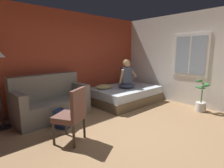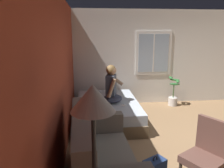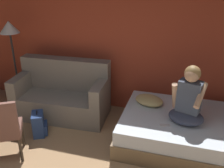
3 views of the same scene
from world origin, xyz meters
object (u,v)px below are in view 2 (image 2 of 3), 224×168
at_px(person_seated, 112,87).
at_px(throw_pillow, 98,108).
at_px(couch, 99,160).
at_px(floor_lamp, 93,117).
at_px(potted_plant, 173,95).
at_px(bed, 108,111).
at_px(side_chair, 207,153).
at_px(cell_phone, 123,105).

bearing_deg(person_seated, throw_pillow, 149.30).
bearing_deg(couch, floor_lamp, 175.16).
relative_size(couch, potted_plant, 2.05).
relative_size(bed, floor_lamp, 1.23).
bearing_deg(throw_pillow, floor_lamp, 177.06).
relative_size(couch, side_chair, 1.78).
bearing_deg(potted_plant, throw_pillow, 124.34).
height_order(cell_phone, floor_lamp, floor_lamp).
distance_m(bed, throw_pillow, 0.78).
height_order(couch, side_chair, couch).
relative_size(bed, side_chair, 2.13).
xyz_separation_m(person_seated, floor_lamp, (-3.26, 0.50, 0.59)).
xyz_separation_m(couch, cell_phone, (1.96, -0.64, 0.09)).
relative_size(person_seated, cell_phone, 6.08).
bearing_deg(throw_pillow, couch, 178.25).
distance_m(bed, person_seated, 0.61).
bearing_deg(floor_lamp, bed, -6.91).
distance_m(person_seated, floor_lamp, 3.35).
xyz_separation_m(person_seated, cell_phone, (-0.29, -0.22, -0.35)).
distance_m(side_chair, cell_phone, 2.30).
relative_size(person_seated, potted_plant, 1.03).
xyz_separation_m(floor_lamp, potted_plant, (4.18, -2.38, -1.13)).
bearing_deg(bed, person_seated, -114.03).
bearing_deg(throw_pillow, cell_phone, -60.66).
bearing_deg(person_seated, bed, 65.97).
bearing_deg(bed, cell_phone, -135.78).
height_order(side_chair, throw_pillow, side_chair).
xyz_separation_m(bed, throw_pillow, (-0.66, 0.26, 0.31)).
bearing_deg(bed, throw_pillow, 158.17).
distance_m(person_seated, potted_plant, 2.16).
xyz_separation_m(cell_phone, floor_lamp, (-2.97, 0.72, 0.94)).
relative_size(side_chair, throw_pillow, 2.04).
xyz_separation_m(bed, floor_lamp, (-3.30, 0.40, 1.19)).
bearing_deg(floor_lamp, side_chair, -61.79).
distance_m(side_chair, person_seated, 2.67).
bearing_deg(person_seated, cell_phone, -142.29).
height_order(side_chair, person_seated, person_seated).
height_order(throw_pillow, floor_lamp, floor_lamp).
bearing_deg(couch, throw_pillow, -1.75).
bearing_deg(throw_pillow, potted_plant, -55.66).
bearing_deg(person_seated, potted_plant, -63.95).
relative_size(side_chair, person_seated, 1.12).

